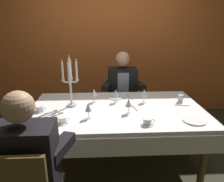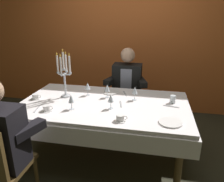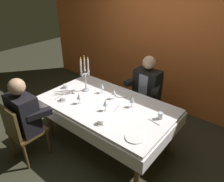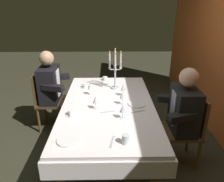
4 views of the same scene
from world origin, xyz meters
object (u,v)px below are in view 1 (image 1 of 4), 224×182
object	(u,v)px
seated_diner_0	(26,161)
wine_glass_1	(115,93)
candelabra	(70,83)
wine_glass_0	(144,93)
dinner_plate_1	(116,97)
coffee_cup_2	(40,109)
dinner_plate_0	(194,120)
coffee_cup_1	(62,120)
water_tumbler_0	(180,98)
coffee_cup_0	(147,122)
wine_glass_2	(88,107)
dining_table	(117,118)
wine_glass_4	(128,103)
seated_diner_1	(122,85)
wine_glass_3	(94,93)

from	to	relation	value
seated_diner_0	wine_glass_1	bearing A→B (deg)	56.93
candelabra	wine_glass_0	size ratio (longest dim) A/B	3.52
dinner_plate_1	coffee_cup_2	xyz separation A→B (m)	(-0.83, -0.40, 0.02)
dinner_plate_0	wine_glass_0	world-z (taller)	wine_glass_0
coffee_cup_1	water_tumbler_0	bearing A→B (deg)	20.33
coffee_cup_0	wine_glass_2	bearing A→B (deg)	163.50
wine_glass_1	coffee_cup_0	bearing A→B (deg)	-65.81
dining_table	wine_glass_4	distance (m)	0.30
coffee_cup_0	wine_glass_0	bearing A→B (deg)	82.09
coffee_cup_2	seated_diner_1	world-z (taller)	seated_diner_1
wine_glass_1	wine_glass_0	bearing A→B (deg)	-3.06
dinner_plate_1	seated_diner_0	size ratio (longest dim) A/B	0.17
dining_table	seated_diner_0	xyz separation A→B (m)	(-0.69, -0.89, 0.11)
coffee_cup_1	dining_table	bearing A→B (deg)	31.76
candelabra	wine_glass_2	bearing A→B (deg)	-58.23
wine_glass_3	coffee_cup_0	size ratio (longest dim) A/B	1.24
candelabra	coffee_cup_2	distance (m)	0.43
wine_glass_3	seated_diner_0	size ratio (longest dim) A/B	0.13
wine_glass_3	water_tumbler_0	world-z (taller)	wine_glass_3
wine_glass_0	dining_table	bearing A→B (deg)	-155.04
coffee_cup_0	wine_glass_4	bearing A→B (deg)	119.25
wine_glass_4	coffee_cup_2	distance (m)	0.94
dinner_plate_0	dinner_plate_1	world-z (taller)	same
dinner_plate_1	seated_diner_1	distance (m)	0.56
dining_table	coffee_cup_0	bearing A→B (deg)	-57.55
wine_glass_1	wine_glass_2	size ratio (longest dim) A/B	1.00
wine_glass_2	seated_diner_1	distance (m)	1.22
wine_glass_2	coffee_cup_0	world-z (taller)	wine_glass_2
water_tumbler_0	coffee_cup_1	size ratio (longest dim) A/B	0.67
dinner_plate_1	wine_glass_1	xyz separation A→B (m)	(-0.01, -0.17, 0.11)
wine_glass_0	dinner_plate_0	bearing A→B (deg)	-52.85
wine_glass_3	coffee_cup_0	xyz separation A→B (m)	(0.51, -0.60, -0.09)
wine_glass_3	water_tumbler_0	distance (m)	1.02
coffee_cup_2	seated_diner_1	distance (m)	1.35
dinner_plate_1	dinner_plate_0	bearing A→B (deg)	-44.75
seated_diner_0	water_tumbler_0	bearing A→B (deg)	35.39
wine_glass_4	water_tumbler_0	size ratio (longest dim) A/B	1.85
seated_diner_1	coffee_cup_0	bearing A→B (deg)	-85.21
dinner_plate_1	wine_glass_2	size ratio (longest dim) A/B	1.29
wine_glass_3	wine_glass_4	size ratio (longest dim) A/B	1.00
seated_diner_1	wine_glass_1	bearing A→B (deg)	-101.94
dining_table	candelabra	size ratio (longest dim) A/B	3.36
candelabra	wine_glass_2	size ratio (longest dim) A/B	3.52
wine_glass_1	coffee_cup_1	bearing A→B (deg)	-136.54
wine_glass_2	wine_glass_1	bearing A→B (deg)	54.69
wine_glass_4	seated_diner_1	distance (m)	1.04
seated_diner_0	candelabra	bearing A→B (deg)	79.20
dinner_plate_1	wine_glass_2	xyz separation A→B (m)	(-0.31, -0.59, 0.11)
water_tumbler_0	coffee_cup_1	distance (m)	1.39
dinner_plate_0	coffee_cup_1	xyz separation A→B (m)	(-1.26, 0.02, 0.02)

